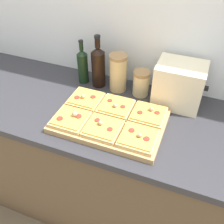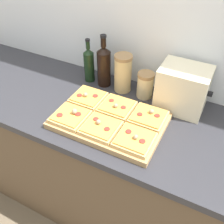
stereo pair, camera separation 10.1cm
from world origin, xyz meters
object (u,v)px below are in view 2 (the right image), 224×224
(olive_oil_bottle, at_px, (89,64))
(grain_jar_tall, at_px, (123,73))
(cutting_board, at_px, (109,121))
(toaster_oven, at_px, (183,89))
(wine_bottle, at_px, (104,65))
(grain_jar_short, at_px, (145,85))

(olive_oil_bottle, xyz_separation_m, grain_jar_tall, (0.22, -0.00, 0.00))
(cutting_board, distance_m, toaster_oven, 0.41)
(cutting_board, bearing_deg, grain_jar_tall, 102.73)
(cutting_board, height_order, grain_jar_tall, grain_jar_tall)
(wine_bottle, height_order, grain_jar_short, wine_bottle)
(cutting_board, distance_m, olive_oil_bottle, 0.43)
(toaster_oven, bearing_deg, grain_jar_short, 178.03)
(grain_jar_short, bearing_deg, toaster_oven, -1.97)
(wine_bottle, bearing_deg, grain_jar_short, 0.00)
(cutting_board, xyz_separation_m, grain_jar_short, (0.07, 0.30, 0.06))
(olive_oil_bottle, xyz_separation_m, toaster_oven, (0.57, -0.01, 0.01))
(grain_jar_tall, distance_m, grain_jar_short, 0.14)
(grain_jar_short, bearing_deg, cutting_board, -103.53)
(cutting_board, xyz_separation_m, olive_oil_bottle, (-0.29, 0.30, 0.10))
(olive_oil_bottle, bearing_deg, toaster_oven, -0.72)
(cutting_board, bearing_deg, olive_oil_bottle, 134.44)
(olive_oil_bottle, relative_size, grain_jar_tall, 1.21)
(cutting_board, xyz_separation_m, toaster_oven, (0.28, 0.29, 0.11))
(cutting_board, relative_size, olive_oil_bottle, 2.02)
(olive_oil_bottle, bearing_deg, cutting_board, -45.56)
(cutting_board, relative_size, grain_jar_tall, 2.43)
(olive_oil_bottle, distance_m, wine_bottle, 0.10)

